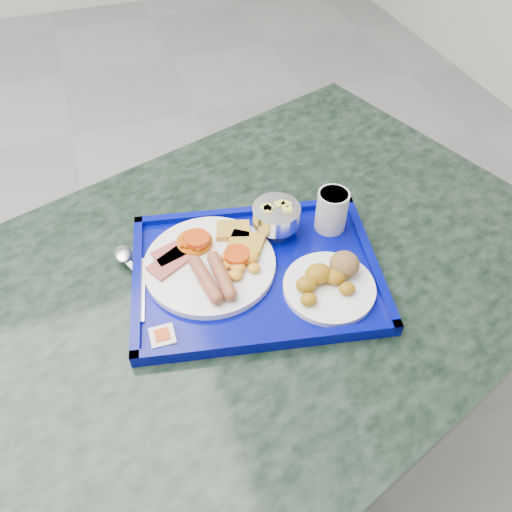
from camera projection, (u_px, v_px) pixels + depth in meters
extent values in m
cylinder|color=gray|center=(249.00, 441.00, 1.49)|extent=(0.59, 0.59, 0.03)
cylinder|color=gray|center=(247.00, 381.00, 1.22)|extent=(0.11, 0.11, 0.71)
cube|color=black|center=(245.00, 283.00, 0.94)|extent=(1.45, 1.19, 0.04)
cube|color=#020785|center=(256.00, 273.00, 0.92)|extent=(0.50, 0.41, 0.01)
cube|color=#020785|center=(246.00, 212.00, 1.01)|extent=(0.44, 0.10, 0.01)
cube|color=#020785|center=(269.00, 340.00, 0.81)|extent=(0.44, 0.10, 0.01)
cube|color=#020785|center=(370.00, 257.00, 0.93)|extent=(0.08, 0.32, 0.01)
cube|color=#020785|center=(137.00, 281.00, 0.89)|extent=(0.08, 0.32, 0.01)
cylinder|color=white|center=(210.00, 264.00, 0.92)|extent=(0.24, 0.24, 0.01)
cube|color=#C0584D|center=(176.00, 251.00, 0.92)|extent=(0.09, 0.07, 0.01)
cube|color=#C0584D|center=(171.00, 262.00, 0.91)|extent=(0.09, 0.08, 0.01)
cylinder|color=#C05608|center=(195.00, 242.00, 0.94)|extent=(0.07, 0.07, 0.01)
sphere|color=#C05608|center=(193.00, 246.00, 0.92)|extent=(0.01, 0.01, 0.01)
sphere|color=#C05608|center=(186.00, 246.00, 0.92)|extent=(0.01, 0.01, 0.01)
sphere|color=#C05608|center=(206.00, 236.00, 0.94)|extent=(0.01, 0.01, 0.01)
sphere|color=#C05608|center=(186.00, 234.00, 0.94)|extent=(0.01, 0.01, 0.01)
sphere|color=#C05608|center=(187.00, 245.00, 0.92)|extent=(0.01, 0.01, 0.01)
sphere|color=#C05608|center=(188.00, 238.00, 0.94)|extent=(0.01, 0.01, 0.01)
sphere|color=#C05608|center=(204.00, 240.00, 0.93)|extent=(0.01, 0.01, 0.01)
sphere|color=#C05608|center=(206.00, 237.00, 0.94)|extent=(0.01, 0.01, 0.01)
sphere|color=#C05608|center=(185.00, 237.00, 0.94)|extent=(0.01, 0.01, 0.01)
sphere|color=#C05608|center=(204.00, 245.00, 0.92)|extent=(0.01, 0.01, 0.01)
sphere|color=#C05608|center=(206.00, 238.00, 0.94)|extent=(0.01, 0.01, 0.01)
sphere|color=#C05608|center=(194.00, 238.00, 0.94)|extent=(0.01, 0.01, 0.01)
sphere|color=#C05608|center=(182.00, 245.00, 0.92)|extent=(0.01, 0.01, 0.01)
sphere|color=#C05608|center=(199.00, 249.00, 0.92)|extent=(0.01, 0.01, 0.01)
sphere|color=#C05608|center=(204.00, 238.00, 0.94)|extent=(0.01, 0.01, 0.01)
cube|color=gold|center=(233.00, 230.00, 0.96)|extent=(0.07, 0.06, 0.01)
cube|color=gold|center=(246.00, 242.00, 0.93)|extent=(0.08, 0.07, 0.01)
cylinder|color=brown|center=(206.00, 279.00, 0.87)|extent=(0.04, 0.09, 0.02)
cylinder|color=brown|center=(222.00, 275.00, 0.87)|extent=(0.03, 0.09, 0.02)
ellipsoid|color=#FFA82A|center=(232.00, 260.00, 0.90)|extent=(0.02, 0.02, 0.01)
ellipsoid|color=#FFA82A|center=(246.00, 260.00, 0.90)|extent=(0.02, 0.02, 0.01)
ellipsoid|color=#FFA82A|center=(238.00, 267.00, 0.89)|extent=(0.03, 0.03, 0.02)
ellipsoid|color=#FFA82A|center=(237.00, 253.00, 0.92)|extent=(0.02, 0.02, 0.01)
ellipsoid|color=#FFA82A|center=(254.00, 268.00, 0.89)|extent=(0.02, 0.02, 0.01)
ellipsoid|color=#FFA82A|center=(250.00, 256.00, 0.91)|extent=(0.03, 0.03, 0.02)
ellipsoid|color=#FFA82A|center=(235.00, 263.00, 0.90)|extent=(0.03, 0.03, 0.02)
ellipsoid|color=#FFA82A|center=(236.00, 275.00, 0.88)|extent=(0.02, 0.02, 0.02)
ellipsoid|color=#FFA82A|center=(235.00, 257.00, 0.90)|extent=(0.03, 0.03, 0.02)
ellipsoid|color=#FFA82A|center=(229.00, 256.00, 0.91)|extent=(0.03, 0.03, 0.02)
ellipsoid|color=#FFA82A|center=(231.00, 256.00, 0.91)|extent=(0.02, 0.02, 0.02)
ellipsoid|color=#FFA82A|center=(227.00, 265.00, 0.90)|extent=(0.02, 0.02, 0.01)
cylinder|color=#C03105|center=(197.00, 239.00, 0.93)|extent=(0.05, 0.05, 0.01)
cylinder|color=#C03105|center=(237.00, 255.00, 0.90)|extent=(0.05, 0.05, 0.01)
cylinder|color=white|center=(329.00, 288.00, 0.88)|extent=(0.16, 0.16, 0.01)
ellipsoid|color=#B27B15|center=(347.00, 288.00, 0.86)|extent=(0.03, 0.02, 0.02)
ellipsoid|color=#B27B15|center=(336.00, 276.00, 0.87)|extent=(0.04, 0.03, 0.03)
ellipsoid|color=#B27B15|center=(318.00, 274.00, 0.87)|extent=(0.05, 0.04, 0.03)
ellipsoid|color=#B27B15|center=(306.00, 284.00, 0.86)|extent=(0.04, 0.03, 0.03)
ellipsoid|color=#B27B15|center=(309.00, 299.00, 0.84)|extent=(0.03, 0.02, 0.02)
ellipsoid|color=olive|center=(344.00, 264.00, 0.88)|extent=(0.05, 0.05, 0.04)
cylinder|color=silver|center=(276.00, 230.00, 0.98)|extent=(0.06, 0.06, 0.01)
cylinder|color=silver|center=(276.00, 226.00, 0.97)|extent=(0.02, 0.02, 0.02)
cylinder|color=silver|center=(276.00, 215.00, 0.95)|extent=(0.09, 0.09, 0.04)
cube|color=#FFF261|center=(267.00, 211.00, 0.94)|extent=(0.02, 0.02, 0.01)
cube|color=#FFF261|center=(269.00, 209.00, 0.94)|extent=(0.02, 0.02, 0.01)
cube|color=#FFF261|center=(286.00, 206.00, 0.95)|extent=(0.02, 0.02, 0.01)
cube|color=#FFF261|center=(280.00, 205.00, 0.95)|extent=(0.02, 0.02, 0.01)
cube|color=#FFF261|center=(266.00, 209.00, 0.94)|extent=(0.02, 0.02, 0.01)
cube|color=#FFF261|center=(287.00, 211.00, 0.94)|extent=(0.02, 0.02, 0.01)
cylinder|color=silver|center=(332.00, 211.00, 0.96)|extent=(0.06, 0.06, 0.08)
cylinder|color=#CA6B0B|center=(334.00, 196.00, 0.93)|extent=(0.05, 0.05, 0.01)
cube|color=silver|center=(142.00, 289.00, 0.88)|extent=(0.04, 0.14, 0.00)
ellipsoid|color=silver|center=(123.00, 254.00, 0.93)|extent=(0.04, 0.05, 0.01)
cube|color=silver|center=(145.00, 279.00, 0.90)|extent=(0.07, 0.15, 0.00)
cube|color=white|center=(163.00, 337.00, 0.81)|extent=(0.04, 0.04, 0.01)
cube|color=#E24919|center=(162.00, 335.00, 0.80)|extent=(0.02, 0.02, 0.00)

